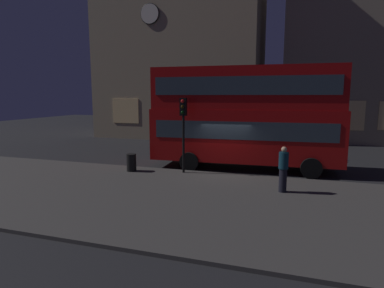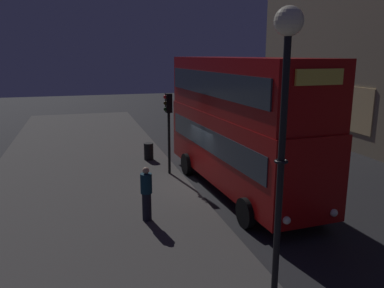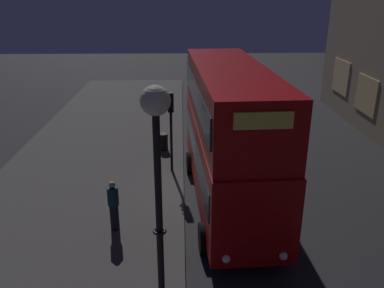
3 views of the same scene
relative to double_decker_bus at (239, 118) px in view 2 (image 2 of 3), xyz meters
name	(u,v)px [view 2 (image 2 of 3)]	position (x,y,z in m)	size (l,w,h in m)	color
ground_plane	(203,187)	(-0.72, -1.23, -2.99)	(80.00, 80.00, 0.00)	#232326
sidewalk_slab	(87,197)	(-0.72, -5.98, -2.93)	(44.00, 8.53, 0.12)	#423F3D
building_with_clock	(376,6)	(-8.02, 12.91, 5.56)	(14.97, 8.24, 17.10)	tan
double_decker_bus	(239,118)	(0.00, 0.00, 0.00)	(9.98, 3.21, 5.36)	#9E0C0C
traffic_light_near_kerb	(168,116)	(-2.63, -2.27, -0.22)	(0.34, 0.37, 3.68)	black
street_lamp	(285,89)	(7.36, -2.24, 1.83)	(0.56, 0.56, 6.23)	black
pedestrian	(146,193)	(2.17, -4.13, -1.94)	(0.38, 0.38, 1.82)	black
litter_bin	(149,151)	(-5.26, -2.75, -2.43)	(0.49, 0.49, 0.88)	black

